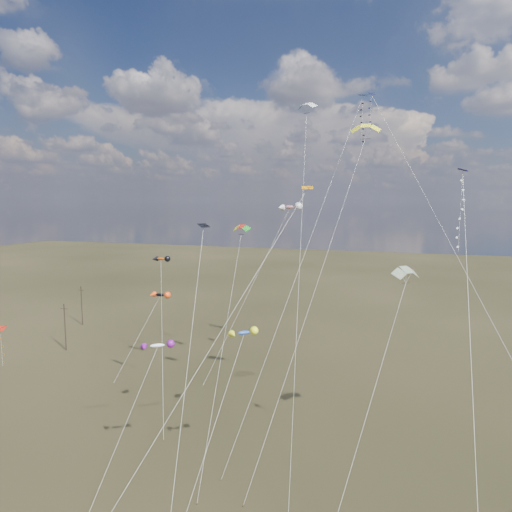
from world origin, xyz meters
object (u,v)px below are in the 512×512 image
(utility_pole_near, at_px, (65,327))
(novelty_black_orange, at_px, (160,295))
(utility_pole_far, at_px, (82,305))
(diamond_black_high, at_px, (354,138))
(parafoil_yellow, at_px, (365,127))

(utility_pole_near, bearing_deg, novelty_black_orange, -2.89)
(utility_pole_far, bearing_deg, diamond_black_high, -20.50)
(parafoil_yellow, xyz_separation_m, novelty_black_orange, (-30.93, 11.29, -21.76))
(utility_pole_near, xyz_separation_m, diamond_black_high, (48.15, -6.99, 28.21))
(parafoil_yellow, bearing_deg, utility_pole_far, 155.59)
(utility_pole_near, bearing_deg, parafoil_yellow, -13.81)
(utility_pole_near, relative_size, novelty_black_orange, 0.69)
(parafoil_yellow, bearing_deg, utility_pole_near, 166.19)
(utility_pole_far, relative_size, diamond_black_high, 0.21)
(diamond_black_high, bearing_deg, novelty_black_orange, 168.34)
(utility_pole_near, distance_m, parafoil_yellow, 58.76)
(utility_pole_far, xyz_separation_m, parafoil_yellow, (57.81, -26.24, 28.67))
(utility_pole_far, bearing_deg, utility_pole_near, -60.26)
(utility_pole_far, distance_m, novelty_black_orange, 31.52)
(parafoil_yellow, bearing_deg, novelty_black_orange, 159.95)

